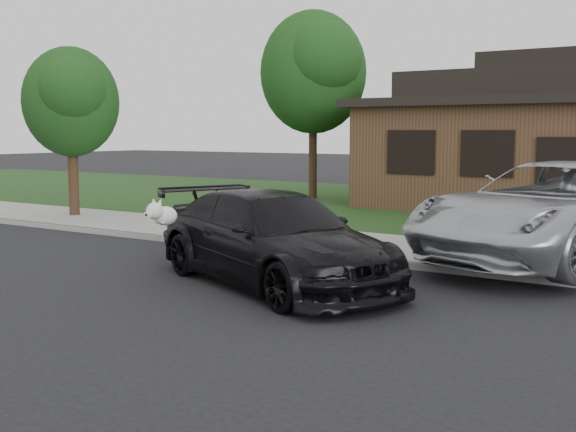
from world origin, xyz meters
The scene contains 9 objects.
ground centered at (0.00, 0.00, 0.00)m, with size 120.00×120.00×0.00m, color black.
sidewalk centered at (0.00, 5.00, 0.06)m, with size 60.00×3.00×0.12m, color gray.
curb centered at (0.00, 3.50, 0.06)m, with size 60.00×0.12×0.12m, color gray.
lawn centered at (0.00, 13.00, 0.07)m, with size 60.00×13.00×0.13m, color #193814.
sedan centered at (2.01, 1.09, 0.74)m, with size 5.49×3.90×1.48m.
minivan centered at (5.41, 5.06, 1.01)m, with size 2.90×6.30×1.75m, color #B4B6BC.
recycling_bin centered at (4.93, 4.38, 0.65)m, with size 0.83×0.83×1.04m.
tree_0 centered at (-4.34, 12.88, 4.48)m, with size 3.78×3.60×6.34m.
tree_2 centered at (-7.38, 5.11, 3.27)m, with size 2.73×2.60×4.59m.
Camera 1 is at (8.37, -8.19, 2.42)m, focal length 45.00 mm.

